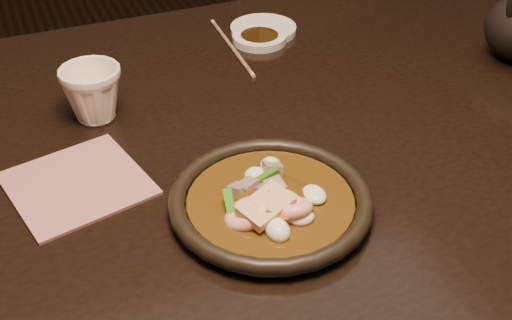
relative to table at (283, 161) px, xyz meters
name	(u,v)px	position (x,y,z in m)	size (l,w,h in m)	color
table	(283,161)	(0.00, 0.00, 0.00)	(1.60, 0.90, 0.75)	black
chair	(277,53)	(0.30, 0.68, -0.19)	(0.49, 0.49, 0.90)	black
plate	(270,202)	(-0.10, -0.18, 0.09)	(0.25, 0.25, 0.03)	black
stirfry	(272,202)	(-0.10, -0.19, 0.09)	(0.13, 0.15, 0.05)	#3E270B
soy_dish	(260,38)	(0.07, 0.26, 0.08)	(0.10, 0.10, 0.01)	silver
saucer_right	(263,29)	(0.09, 0.29, 0.08)	(0.12, 0.12, 0.01)	silver
tea_cup	(93,92)	(-0.26, 0.11, 0.12)	(0.09, 0.08, 0.09)	#F1E2D0
chopsticks	(231,47)	(0.01, 0.25, 0.08)	(0.02, 0.23, 0.01)	tan
napkin	(77,184)	(-0.31, -0.04, 0.08)	(0.16, 0.16, 0.00)	#985D5D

